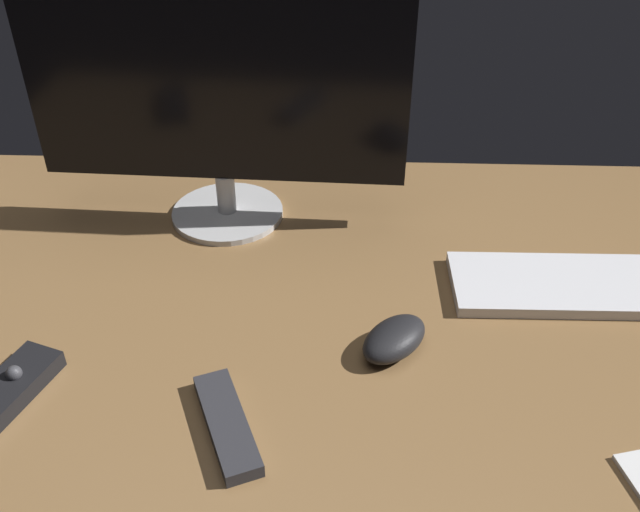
% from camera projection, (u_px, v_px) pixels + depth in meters
% --- Properties ---
extents(desk, '(1.40, 0.84, 0.02)m').
position_uv_depth(desk, '(296.00, 299.00, 1.06)').
color(desk, olive).
rests_on(desk, ground).
extents(monitor, '(0.60, 0.19, 0.41)m').
position_uv_depth(monitor, '(217.00, 96.00, 1.10)').
color(monitor, silver).
rests_on(monitor, desk).
extents(keyboard, '(0.34, 0.14, 0.02)m').
position_uv_depth(keyboard, '(566.00, 285.00, 1.06)').
color(keyboard, white).
rests_on(keyboard, desk).
extents(computer_mouse, '(0.12, 0.13, 0.04)m').
position_uv_depth(computer_mouse, '(394.00, 339.00, 0.95)').
color(computer_mouse, black).
rests_on(computer_mouse, desk).
extents(media_remote, '(0.11, 0.18, 0.04)m').
position_uv_depth(media_remote, '(1.00, 397.00, 0.87)').
color(media_remote, black).
rests_on(media_remote, desk).
extents(tv_remote, '(0.10, 0.17, 0.02)m').
position_uv_depth(tv_remote, '(227.00, 424.00, 0.84)').
color(tv_remote, '#2D2D33').
rests_on(tv_remote, desk).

